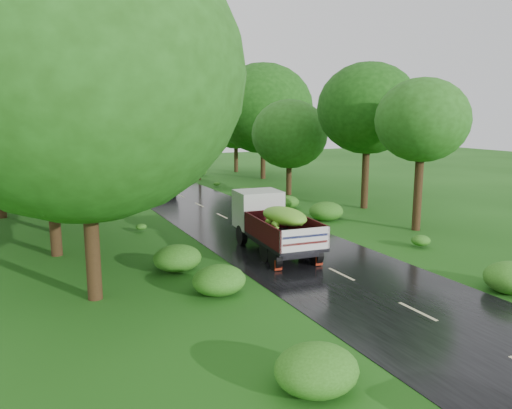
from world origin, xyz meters
TOP-DOWN VIEW (x-y plane):
  - ground at (0.00, 0.00)m, footprint 120.00×120.00m
  - road at (0.00, 5.00)m, footprint 6.50×80.00m
  - road_lines at (0.00, 6.00)m, footprint 0.12×69.60m
  - truck_near at (-0.86, 7.98)m, footprint 2.56×6.01m
  - truck_far at (-0.82, 29.29)m, footprint 2.38×6.51m
  - utility_pole at (4.25, 31.87)m, footprint 1.53×0.35m
  - trees_left at (-9.98, 19.25)m, footprint 7.44×33.55m
  - trees_right at (9.04, 23.80)m, footprint 6.21×31.09m
  - shrubs at (0.00, 14.00)m, footprint 11.90×44.00m

SIDE VIEW (x-z plane):
  - ground at x=0.00m, z-range 0.00..0.00m
  - road at x=0.00m, z-range 0.00..0.02m
  - road_lines at x=0.00m, z-range 0.02..0.02m
  - shrubs at x=0.00m, z-range 0.00..0.70m
  - truck_near at x=-0.86m, z-range 0.16..2.62m
  - truck_far at x=-0.82m, z-range 0.18..2.91m
  - utility_pole at x=4.25m, z-range 0.13..8.88m
  - trees_right at x=9.04m, z-range 1.51..9.83m
  - trees_left at x=-9.98m, z-range 2.00..11.80m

